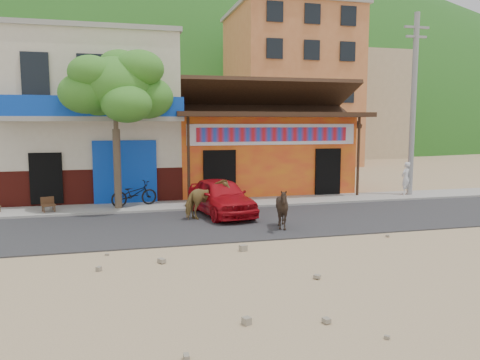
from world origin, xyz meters
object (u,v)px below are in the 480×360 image
(tree, at_px, (116,129))
(scooter, at_px, (134,194))
(cow_tan, at_px, (207,199))
(utility_pole, at_px, (413,105))
(cow_dark, at_px, (282,208))
(pedestrian, at_px, (406,178))
(red_car, at_px, (221,197))
(cafe_chair_left, at_px, (48,198))

(tree, bearing_deg, scooter, 22.31)
(cow_tan, xyz_separation_m, scooter, (-2.41, 2.65, -0.11))
(utility_pole, xyz_separation_m, cow_dark, (-7.80, -4.80, -3.43))
(tree, height_order, scooter, tree)
(utility_pole, height_order, pedestrian, utility_pole)
(cow_dark, height_order, scooter, cow_dark)
(cow_dark, bearing_deg, tree, -165.01)
(red_car, bearing_deg, cafe_chair_left, 155.26)
(cow_dark, bearing_deg, pedestrian, 89.98)
(tree, height_order, cafe_chair_left, tree)
(utility_pole, distance_m, cow_tan, 10.69)
(red_car, height_order, pedestrian, pedestrian)
(cow_tan, height_order, cafe_chair_left, cow_tan)
(cafe_chair_left, bearing_deg, tree, -12.54)
(tree, bearing_deg, cow_dark, -42.63)
(tree, distance_m, utility_pole, 12.84)
(tree, bearing_deg, cow_tan, -38.64)
(tree, relative_size, utility_pole, 0.75)
(red_car, relative_size, pedestrian, 2.63)
(cafe_chair_left, bearing_deg, scooter, -8.80)
(utility_pole, bearing_deg, cow_tan, -165.12)
(cow_tan, relative_size, scooter, 0.86)
(cow_tan, distance_m, cafe_chair_left, 5.92)
(utility_pole, distance_m, red_car, 10.03)
(cow_tan, xyz_separation_m, cafe_chair_left, (-5.48, 2.23, -0.09))
(tree, bearing_deg, pedestrian, 0.99)
(utility_pole, distance_m, pedestrian, 3.27)
(cow_dark, bearing_deg, cafe_chair_left, -152.99)
(utility_pole, xyz_separation_m, red_car, (-9.20, -2.09, -3.42))
(cow_dark, bearing_deg, utility_pole, 89.21)
(tree, xyz_separation_m, red_car, (3.60, -1.89, -2.42))
(cow_dark, xyz_separation_m, pedestrian, (7.60, 4.82, 0.17))
(pedestrian, bearing_deg, tree, -21.63)
(cafe_chair_left, bearing_deg, cow_dark, -47.23)
(tree, bearing_deg, red_car, -27.75)
(tree, xyz_separation_m, scooter, (0.60, 0.25, -2.51))
(cow_tan, relative_size, cafe_chair_left, 1.60)
(red_car, relative_size, scooter, 2.11)
(scooter, relative_size, cafe_chair_left, 1.86)
(scooter, bearing_deg, cafe_chair_left, 77.97)
(utility_pole, bearing_deg, cow_dark, -148.41)
(tree, height_order, pedestrian, tree)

